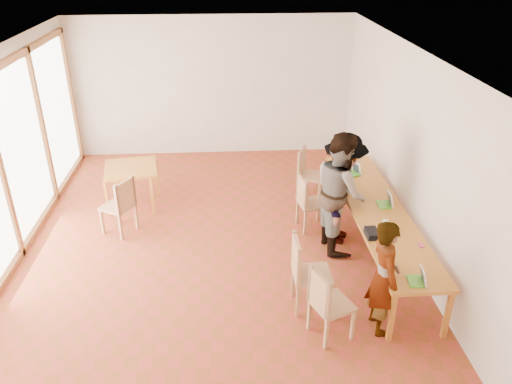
# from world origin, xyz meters

# --- Properties ---
(ground) EXTENTS (8.00, 8.00, 0.00)m
(ground) POSITION_xyz_m (0.00, 0.00, 0.00)
(ground) COLOR #A73C28
(ground) RESTS_ON ground
(wall_back) EXTENTS (6.00, 0.10, 3.00)m
(wall_back) POSITION_xyz_m (0.00, 4.00, 1.50)
(wall_back) COLOR silver
(wall_back) RESTS_ON ground
(wall_front) EXTENTS (6.00, 0.10, 3.00)m
(wall_front) POSITION_xyz_m (0.00, -4.00, 1.50)
(wall_front) COLOR silver
(wall_front) RESTS_ON ground
(wall_right) EXTENTS (0.10, 8.00, 3.00)m
(wall_right) POSITION_xyz_m (3.00, 0.00, 1.50)
(wall_right) COLOR silver
(wall_right) RESTS_ON ground
(ceiling) EXTENTS (6.00, 8.00, 0.04)m
(ceiling) POSITION_xyz_m (0.00, 0.00, 3.02)
(ceiling) COLOR white
(ceiling) RESTS_ON wall_back
(communal_table) EXTENTS (0.80, 4.00, 0.75)m
(communal_table) POSITION_xyz_m (2.50, -0.21, 0.70)
(communal_table) COLOR orange
(communal_table) RESTS_ON ground
(side_table) EXTENTS (0.90, 0.90, 0.75)m
(side_table) POSITION_xyz_m (-1.45, 1.56, 0.67)
(side_table) COLOR orange
(side_table) RESTS_ON ground
(chair_near) EXTENTS (0.58, 0.58, 0.51)m
(chair_near) POSITION_xyz_m (1.37, -2.03, 0.58)
(chair_near) COLOR tan
(chair_near) RESTS_ON ground
(chair_mid) EXTENTS (0.49, 0.49, 0.55)m
(chair_mid) POSITION_xyz_m (1.20, -1.44, 0.64)
(chair_mid) COLOR tan
(chair_mid) RESTS_ON ground
(chair_far) EXTENTS (0.52, 0.52, 0.51)m
(chair_far) POSITION_xyz_m (1.56, 0.53, 0.58)
(chair_far) COLOR tan
(chair_far) RESTS_ON ground
(chair_empty) EXTENTS (0.59, 0.59, 0.52)m
(chair_empty) POSITION_xyz_m (1.71, 1.63, 0.60)
(chair_empty) COLOR tan
(chair_empty) RESTS_ON ground
(chair_spare) EXTENTS (0.62, 0.62, 0.52)m
(chair_spare) POSITION_xyz_m (-1.46, 0.58, 0.60)
(chair_spare) COLOR tan
(chair_spare) RESTS_ON ground
(person_near) EXTENTS (0.40, 0.58, 1.52)m
(person_near) POSITION_xyz_m (2.09, -1.91, 0.76)
(person_near) COLOR gray
(person_near) RESTS_ON ground
(person_mid) EXTENTS (0.80, 0.98, 1.89)m
(person_mid) POSITION_xyz_m (1.96, -0.01, 0.95)
(person_mid) COLOR gray
(person_mid) RESTS_ON ground
(person_far) EXTENTS (1.10, 1.34, 1.80)m
(person_far) POSITION_xyz_m (2.04, 0.16, 0.90)
(person_far) COLOR gray
(person_far) RESTS_ON ground
(laptop_near) EXTENTS (0.23, 0.25, 0.19)m
(laptop_near) POSITION_xyz_m (2.47, -2.01, 0.80)
(laptop_near) COLOR #52B52F
(laptop_near) RESTS_ON communal_table
(laptop_mid) EXTENTS (0.23, 0.26, 0.21)m
(laptop_mid) POSITION_xyz_m (2.66, -0.12, 0.81)
(laptop_mid) COLOR #52B52F
(laptop_mid) RESTS_ON communal_table
(laptop_far) EXTENTS (0.30, 0.32, 0.22)m
(laptop_far) POSITION_xyz_m (2.43, 1.03, 0.81)
(laptop_far) COLOR #52B52F
(laptop_far) RESTS_ON communal_table
(yellow_mug) EXTENTS (0.14, 0.14, 0.11)m
(yellow_mug) POSITION_xyz_m (2.18, -1.61, 0.80)
(yellow_mug) COLOR gold
(yellow_mug) RESTS_ON communal_table
(green_bottle) EXTENTS (0.07, 0.07, 0.28)m
(green_bottle) POSITION_xyz_m (2.20, 1.28, 0.89)
(green_bottle) COLOR #13611D
(green_bottle) RESTS_ON communal_table
(clear_glass) EXTENTS (0.07, 0.07, 0.09)m
(clear_glass) POSITION_xyz_m (2.18, 0.32, 0.80)
(clear_glass) COLOR silver
(clear_glass) RESTS_ON communal_table
(condiment_cup) EXTENTS (0.08, 0.08, 0.06)m
(condiment_cup) POSITION_xyz_m (2.48, -0.67, 0.78)
(condiment_cup) COLOR white
(condiment_cup) RESTS_ON communal_table
(pink_phone) EXTENTS (0.05, 0.10, 0.01)m
(pink_phone) POSITION_xyz_m (2.78, -1.25, 0.76)
(pink_phone) COLOR #D13A76
(pink_phone) RESTS_ON communal_table
(black_pouch) EXTENTS (0.16, 0.26, 0.09)m
(black_pouch) POSITION_xyz_m (2.20, -0.97, 0.80)
(black_pouch) COLOR black
(black_pouch) RESTS_ON communal_table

